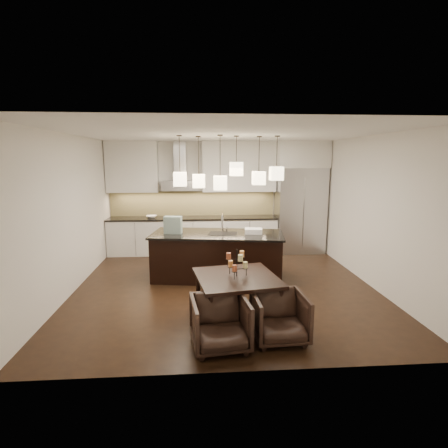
{
  "coord_description": "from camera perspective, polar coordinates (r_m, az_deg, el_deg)",
  "views": [
    {
      "loc": [
        -0.47,
        -6.29,
        2.36
      ],
      "look_at": [
        0.0,
        0.2,
        1.15
      ],
      "focal_mm": 28.0,
      "sensor_mm": 36.0,
      "label": 1
    }
  ],
  "objects": [
    {
      "name": "floor",
      "position": [
        6.74,
        0.12,
        -10.06
      ],
      "size": [
        5.5,
        5.5,
        0.02
      ],
      "primitive_type": "cube",
      "color": "black",
      "rests_on": "ground"
    },
    {
      "name": "ceiling",
      "position": [
        6.33,
        0.13,
        14.61
      ],
      "size": [
        5.5,
        5.5,
        0.02
      ],
      "primitive_type": "cube",
      "color": "white",
      "rests_on": "wall_back"
    },
    {
      "name": "wall_back",
      "position": [
        9.12,
        -1.16,
        4.48
      ],
      "size": [
        5.5,
        0.02,
        2.8
      ],
      "primitive_type": "cube",
      "color": "silver",
      "rests_on": "ground"
    },
    {
      "name": "wall_front",
      "position": [
        3.69,
        3.32,
        -4.56
      ],
      "size": [
        5.5,
        0.02,
        2.8
      ],
      "primitive_type": "cube",
      "color": "silver",
      "rests_on": "ground"
    },
    {
      "name": "wall_left",
      "position": [
        6.77,
        -23.88,
        1.47
      ],
      "size": [
        0.02,
        5.5,
        2.8
      ],
      "primitive_type": "cube",
      "color": "silver",
      "rests_on": "ground"
    },
    {
      "name": "wall_right",
      "position": [
        7.14,
        22.82,
        1.97
      ],
      "size": [
        0.02,
        5.5,
        2.8
      ],
      "primitive_type": "cube",
      "color": "silver",
      "rests_on": "ground"
    },
    {
      "name": "refrigerator",
      "position": [
        9.14,
        12.25,
        2.2
      ],
      "size": [
        1.2,
        0.72,
        2.15
      ],
      "primitive_type": "cube",
      "color": "#B7B7BA",
      "rests_on": "floor"
    },
    {
      "name": "fridge_panel",
      "position": [
        9.05,
        12.6,
        11.01
      ],
      "size": [
        1.26,
        0.72,
        0.65
      ],
      "primitive_type": "cube",
      "color": "silver",
      "rests_on": "refrigerator"
    },
    {
      "name": "lower_cabinets",
      "position": [
        8.93,
        -5.04,
        -1.92
      ],
      "size": [
        4.21,
        0.62,
        0.88
      ],
      "primitive_type": "cube",
      "color": "silver",
      "rests_on": "floor"
    },
    {
      "name": "countertop",
      "position": [
        8.85,
        -5.09,
        0.99
      ],
      "size": [
        4.21,
        0.66,
        0.04
      ],
      "primitive_type": "cube",
      "color": "black",
      "rests_on": "lower_cabinets"
    },
    {
      "name": "backsplash",
      "position": [
        9.09,
        -5.09,
        3.38
      ],
      "size": [
        4.21,
        0.02,
        0.63
      ],
      "primitive_type": "cube",
      "color": "#D6C77E",
      "rests_on": "countertop"
    },
    {
      "name": "upper_cab_left",
      "position": [
        9.01,
        -14.76,
        9.01
      ],
      "size": [
        1.25,
        0.35,
        1.25
      ],
      "primitive_type": "cube",
      "color": "silver",
      "rests_on": "wall_back"
    },
    {
      "name": "upper_cab_right",
      "position": [
        8.92,
        2.47,
        9.33
      ],
      "size": [
        1.85,
        0.35,
        1.25
      ],
      "primitive_type": "cube",
      "color": "silver",
      "rests_on": "wall_back"
    },
    {
      "name": "hood_canopy",
      "position": [
        8.81,
        -7.13,
        6.28
      ],
      "size": [
        0.9,
        0.52,
        0.24
      ],
      "primitive_type": "cube",
      "color": "#B7B7BA",
      "rests_on": "wall_back"
    },
    {
      "name": "hood_chimney",
      "position": [
        8.89,
        -7.18,
        10.19
      ],
      "size": [
        0.3,
        0.28,
        0.96
      ],
      "primitive_type": "cube",
      "color": "#B7B7BA",
      "rests_on": "hood_canopy"
    },
    {
      "name": "fruit_bowl",
      "position": [
        8.87,
        -11.76,
        1.17
      ],
      "size": [
        0.28,
        0.28,
        0.06
      ],
      "primitive_type": "imported",
      "rotation": [
        0.0,
        0.0,
        -0.08
      ],
      "color": "silver",
      "rests_on": "countertop"
    },
    {
      "name": "island_body",
      "position": [
        7.02,
        -1.09,
        -5.36
      ],
      "size": [
        2.62,
        1.36,
        0.88
      ],
      "primitive_type": "cube",
      "rotation": [
        0.0,
        0.0,
        -0.15
      ],
      "color": "black",
      "rests_on": "floor"
    },
    {
      "name": "island_top",
      "position": [
        6.91,
        -1.1,
        -1.69
      ],
      "size": [
        2.71,
        1.46,
        0.04
      ],
      "primitive_type": "cube",
      "rotation": [
        0.0,
        0.0,
        -0.15
      ],
      "color": "black",
      "rests_on": "island_body"
    },
    {
      "name": "faucet",
      "position": [
        6.95,
        -0.21,
        0.16
      ],
      "size": [
        0.13,
        0.25,
        0.38
      ],
      "primitive_type": null,
      "rotation": [
        0.0,
        0.0,
        -0.15
      ],
      "color": "silver",
      "rests_on": "island_top"
    },
    {
      "name": "tote_bag",
      "position": [
        6.93,
        -8.33,
        -0.15
      ],
      "size": [
        0.36,
        0.23,
        0.34
      ],
      "primitive_type": "cube",
      "rotation": [
        0.0,
        0.0,
        -0.15
      ],
      "color": "#1D4835",
      "rests_on": "island_top"
    },
    {
      "name": "food_container",
      "position": [
        6.89,
        4.84,
        -1.15
      ],
      "size": [
        0.37,
        0.29,
        0.1
      ],
      "primitive_type": "cube",
      "rotation": [
        0.0,
        0.0,
        -0.15
      ],
      "color": "silver",
      "rests_on": "island_top"
    },
    {
      "name": "dining_table",
      "position": [
        5.26,
        2.07,
        -12.04
      ],
      "size": [
        1.31,
        1.31,
        0.68
      ],
      "primitive_type": null,
      "rotation": [
        0.0,
        0.0,
        0.17
      ],
      "color": "black",
      "rests_on": "floor"
    },
    {
      "name": "candelabra",
      "position": [
        5.08,
        2.11,
        -6.38
      ],
      "size": [
        0.38,
        0.38,
        0.4
      ],
      "primitive_type": null,
      "rotation": [
        0.0,
        0.0,
        0.17
      ],
      "color": "black",
      "rests_on": "dining_table"
    },
    {
      "name": "candle_a",
      "position": [
        5.12,
        3.49,
        -6.68
      ],
      "size": [
        0.08,
        0.08,
        0.09
      ],
      "primitive_type": "cylinder",
      "rotation": [
        0.0,
        0.0,
        0.17
      ],
      "color": "#E2D68A",
      "rests_on": "candelabra"
    },
    {
      "name": "candle_b",
      "position": [
        5.17,
        1.09,
        -6.5
      ],
      "size": [
        0.08,
        0.08,
        0.09
      ],
      "primitive_type": "cylinder",
      "rotation": [
        0.0,
        0.0,
        0.17
      ],
      "color": "#E58F45",
      "rests_on": "candelabra"
    },
    {
      "name": "candle_c",
      "position": [
        4.97,
        1.74,
        -7.21
      ],
      "size": [
        0.08,
        0.08,
        0.09
      ],
      "primitive_type": "cylinder",
      "rotation": [
        0.0,
        0.0,
        0.17
      ],
      "color": "brown",
      "rests_on": "candelabra"
    },
    {
      "name": "candle_d",
      "position": [
        5.15,
        2.94,
        -4.9
      ],
      "size": [
        0.08,
        0.08,
        0.09
      ],
      "primitive_type": "cylinder",
      "rotation": [
        0.0,
        0.0,
        0.17
      ],
      "color": "#E58F45",
      "rests_on": "candelabra"
    },
    {
      "name": "candle_e",
      "position": [
        5.03,
        0.76,
        -5.25
      ],
      "size": [
        0.08,
        0.08,
        0.09
      ],
      "primitive_type": "cylinder",
      "rotation": [
        0.0,
        0.0,
        0.17
      ],
      "color": "brown",
      "rests_on": "candelabra"
    },
    {
      "name": "candle_f",
      "position": [
        4.94,
        2.7,
        -5.56
      ],
      "size": [
        0.08,
        0.08,
        0.09
      ],
      "primitive_type": "cylinder",
      "rotation": [
        0.0,
        0.0,
        0.17
      ],
      "color": "#E2D68A",
      "rests_on": "candelabra"
    },
    {
      "name": "armchair_left",
      "position": [
        4.57,
        -0.65,
        -15.88
      ],
      "size": [
        0.79,
        0.8,
        0.66
      ],
      "primitive_type": "imported",
      "rotation": [
        0.0,
        0.0,
        0.13
      ],
      "color": "black",
      "rests_on": "floor"
    },
    {
      "name": "armchair_right",
      "position": [
        4.8,
        9.03,
        -14.77
      ],
      "size": [
        0.71,
        0.73,
        0.64
      ],
      "primitive_type": "imported",
      "rotation": [
        0.0,
        0.0,
        0.04
      ],
      "color": "black",
      "rests_on": "floor"
    },
    {
      "name": "pendant_a",
      "position": [
        6.72,
        -7.18,
        7.28
      ],
      "size": [
        0.24,
        0.24,
        0.26
      ],
      "primitive_type": "cube",
      "color": "beige",
      "rests_on": "ceiling"
    },
    {
      "name": "pendant_b",
      "position": [
        6.96,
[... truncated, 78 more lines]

